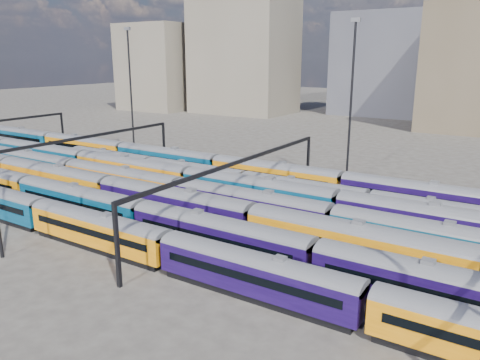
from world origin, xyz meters
The scene contains 12 objects.
ground centered at (0.00, 0.00, 0.00)m, with size 500.00×500.00×0.00m, color #3E3934.
rake_0 centered at (11.42, -15.00, 2.50)m, with size 116.22×2.84×4.76m.
rake_1 centered at (13.88, -10.00, 2.73)m, with size 105.54×3.09×5.21m.
rake_2 centered at (3.59, -5.00, 2.93)m, with size 112.73×3.30×5.57m.
rake_3 centered at (0.37, 0.00, 2.80)m, with size 129.55×3.16×5.33m.
rake_4 centered at (-1.95, 5.00, 2.94)m, with size 136.08×3.32×5.60m.
rake_5 centered at (13.68, 10.00, 2.40)m, with size 92.85×2.72×4.57m.
rake_6 centered at (-4.13, 15.00, 2.80)m, with size 129.87×3.17×5.34m.
gantry_1 centered at (-20.00, 0.00, 6.79)m, with size 0.35×40.35×8.03m.
gantry_2 centered at (10.00, 0.00, 6.79)m, with size 0.35×40.35×8.03m.
mast_1 centered at (-30.00, 22.00, 13.97)m, with size 1.40×0.50×25.60m.
mast_3 centered at (15.00, 24.00, 13.97)m, with size 1.40×0.50×25.60m.
Camera 1 is at (39.65, -46.35, 20.02)m, focal length 35.00 mm.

